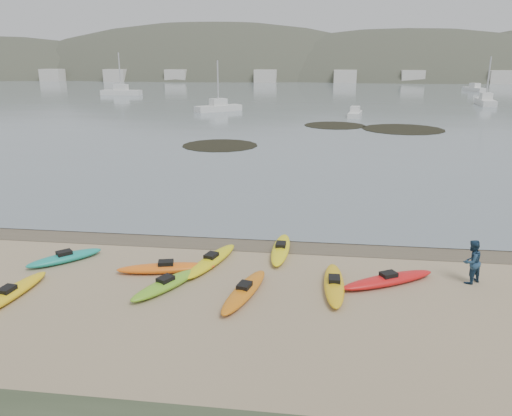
# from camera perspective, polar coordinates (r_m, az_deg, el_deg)

# --- Properties ---
(ground) EXTENTS (600.00, 600.00, 0.00)m
(ground) POSITION_cam_1_polar(r_m,az_deg,el_deg) (22.14, 0.00, -3.72)
(ground) COLOR tan
(ground) RESTS_ON ground
(wet_sand) EXTENTS (60.00, 60.00, 0.00)m
(wet_sand) POSITION_cam_1_polar(r_m,az_deg,el_deg) (21.86, -0.10, -3.98)
(wet_sand) COLOR brown
(wet_sand) RESTS_ON ground
(water) EXTENTS (1200.00, 1200.00, 0.00)m
(water) POSITION_cam_1_polar(r_m,az_deg,el_deg) (320.66, 7.16, 15.31)
(water) COLOR slate
(water) RESTS_ON ground
(kayaks) EXTENTS (25.14, 9.58, 0.34)m
(kayaks) POSITION_cam_1_polar(r_m,az_deg,el_deg) (18.38, -6.27, -7.71)
(kayaks) COLOR silver
(kayaks) RESTS_ON ground
(person_east) EXTENTS (1.00, 0.96, 1.62)m
(person_east) POSITION_cam_1_polar(r_m,az_deg,el_deg) (19.41, 23.42, -5.65)
(person_east) COLOR navy
(person_east) RESTS_ON ground
(kelp_mats) EXTENTS (26.31, 22.59, 0.04)m
(kelp_mats) POSITION_cam_1_polar(r_m,az_deg,el_deg) (55.61, 9.73, 8.58)
(kelp_mats) COLOR black
(kelp_mats) RESTS_ON water
(moored_boats) EXTENTS (85.37, 64.69, 1.20)m
(moored_boats) POSITION_cam_1_polar(r_m,az_deg,el_deg) (98.05, 6.03, 12.50)
(moored_boats) COLOR silver
(moored_boats) RESTS_ON ground
(far_hills) EXTENTS (550.00, 135.00, 80.00)m
(far_hills) POSITION_cam_1_polar(r_m,az_deg,el_deg) (218.93, 17.26, 9.87)
(far_hills) COLOR #384235
(far_hills) RESTS_ON ground
(far_town) EXTENTS (199.00, 5.00, 4.00)m
(far_town) POSITION_cam_1_polar(r_m,az_deg,el_deg) (165.69, 8.82, 14.64)
(far_town) COLOR beige
(far_town) RESTS_ON ground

